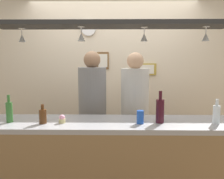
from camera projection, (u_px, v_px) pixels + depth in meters
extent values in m
cube|color=beige|center=(113.00, 81.00, 3.63)|extent=(4.40, 0.06, 2.60)
cube|color=#99999E|center=(111.00, 124.00, 2.23)|extent=(2.70, 0.55, 0.04)
cube|color=black|center=(111.00, 25.00, 2.16)|extent=(2.20, 0.36, 0.04)
cylinder|color=silver|center=(22.00, 28.00, 2.23)|extent=(0.06, 0.06, 0.00)
cylinder|color=silver|center=(22.00, 31.00, 2.24)|extent=(0.01, 0.01, 0.06)
cone|color=silver|center=(22.00, 38.00, 2.25)|extent=(0.07, 0.07, 0.08)
cylinder|color=silver|center=(81.00, 27.00, 2.13)|extent=(0.06, 0.06, 0.00)
cylinder|color=silver|center=(81.00, 30.00, 2.13)|extent=(0.01, 0.01, 0.06)
cone|color=silver|center=(81.00, 37.00, 2.14)|extent=(0.07, 0.07, 0.08)
cylinder|color=silver|center=(144.00, 27.00, 2.16)|extent=(0.06, 0.06, 0.00)
cylinder|color=silver|center=(144.00, 30.00, 2.16)|extent=(0.01, 0.01, 0.06)
cone|color=silver|center=(144.00, 37.00, 2.17)|extent=(0.07, 0.07, 0.08)
cylinder|color=silver|center=(206.00, 27.00, 2.12)|extent=(0.06, 0.06, 0.00)
cylinder|color=silver|center=(206.00, 30.00, 2.13)|extent=(0.01, 0.01, 0.06)
cone|color=silver|center=(206.00, 37.00, 2.14)|extent=(0.07, 0.07, 0.08)
cube|color=#2D334C|center=(93.00, 157.00, 2.95)|extent=(0.17, 0.18, 0.82)
cylinder|color=gray|center=(92.00, 97.00, 2.85)|extent=(0.34, 0.34, 0.72)
sphere|color=#9E7556|center=(92.00, 60.00, 2.80)|extent=(0.20, 0.20, 0.20)
cube|color=#2D334C|center=(134.00, 157.00, 2.94)|extent=(0.17, 0.18, 0.82)
cylinder|color=white|center=(135.00, 98.00, 2.85)|extent=(0.34, 0.34, 0.71)
sphere|color=tan|center=(135.00, 61.00, 2.79)|extent=(0.20, 0.20, 0.20)
cylinder|color=#380F19|center=(160.00, 111.00, 2.16)|extent=(0.08, 0.08, 0.22)
cylinder|color=#380F19|center=(160.00, 95.00, 2.14)|extent=(0.03, 0.03, 0.08)
cylinder|color=silver|center=(216.00, 115.00, 2.13)|extent=(0.06, 0.06, 0.17)
cylinder|color=silver|center=(217.00, 102.00, 2.11)|extent=(0.03, 0.03, 0.06)
cylinder|color=#336B2D|center=(9.00, 112.00, 2.18)|extent=(0.06, 0.06, 0.19)
cylinder|color=#336B2D|center=(9.00, 99.00, 2.17)|extent=(0.03, 0.03, 0.07)
cylinder|color=#512D14|center=(43.00, 117.00, 2.14)|extent=(0.07, 0.07, 0.13)
cylinder|color=#512D14|center=(42.00, 107.00, 2.13)|extent=(0.03, 0.03, 0.05)
cylinder|color=#1E4CB2|center=(140.00, 117.00, 2.14)|extent=(0.07, 0.07, 0.12)
cylinder|color=beige|center=(62.00, 121.00, 2.17)|extent=(0.06, 0.06, 0.04)
sphere|color=pink|center=(62.00, 117.00, 2.16)|extent=(0.05, 0.05, 0.05)
cube|color=#B29338|center=(146.00, 69.00, 3.56)|extent=(0.30, 0.02, 0.18)
cube|color=white|center=(146.00, 69.00, 3.54)|extent=(0.23, 0.01, 0.14)
cube|color=brown|center=(103.00, 61.00, 3.55)|extent=(0.18, 0.02, 0.26)
cube|color=white|center=(103.00, 61.00, 3.54)|extent=(0.14, 0.01, 0.20)
cylinder|color=white|center=(88.00, 28.00, 3.48)|extent=(0.22, 0.03, 0.22)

